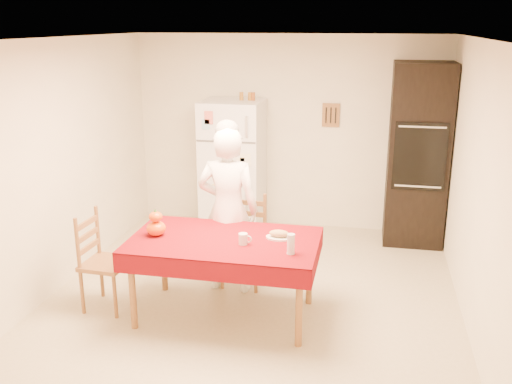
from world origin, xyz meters
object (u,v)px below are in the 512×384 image
(refrigerator, at_px, (233,167))
(chair_far, at_px, (245,236))
(wine_glass, at_px, (291,244))
(oven_cabinet, at_px, (418,155))
(pumpkin_lower, at_px, (156,228))
(chair_left, at_px, (100,257))
(seated_woman, at_px, (228,210))
(dining_table, at_px, (224,246))
(coffee_mug, at_px, (243,239))
(bread_plate, at_px, (279,238))

(refrigerator, xyz_separation_m, chair_far, (0.50, -1.50, -0.34))
(chair_far, bearing_deg, wine_glass, -53.42)
(oven_cabinet, bearing_deg, refrigerator, -178.82)
(pumpkin_lower, xyz_separation_m, wine_glass, (1.27, -0.18, 0.02))
(chair_left, distance_m, seated_woman, 1.31)
(wine_glass, bearing_deg, seated_woman, 133.82)
(chair_far, xyz_separation_m, pumpkin_lower, (-0.66, -0.78, 0.32))
(dining_table, distance_m, wine_glass, 0.69)
(oven_cabinet, relative_size, dining_table, 1.29)
(oven_cabinet, xyz_separation_m, coffee_mug, (-1.61, -2.39, -0.29))
(oven_cabinet, xyz_separation_m, pumpkin_lower, (-2.44, -2.33, -0.27))
(pumpkin_lower, distance_m, bread_plate, 1.13)
(chair_far, distance_m, wine_glass, 1.19)
(chair_left, height_order, bread_plate, chair_left)
(dining_table, xyz_separation_m, wine_glass, (0.64, -0.21, 0.16))
(chair_far, height_order, chair_left, same)
(coffee_mug, bearing_deg, wine_glass, -15.98)
(oven_cabinet, height_order, chair_far, oven_cabinet)
(oven_cabinet, bearing_deg, dining_table, -128.17)
(chair_far, distance_m, coffee_mug, 0.91)
(chair_far, relative_size, wine_glass, 5.40)
(bread_plate, bearing_deg, refrigerator, 113.99)
(dining_table, bearing_deg, wine_glass, -18.34)
(wine_glass, bearing_deg, dining_table, 161.66)
(dining_table, xyz_separation_m, pumpkin_lower, (-0.63, -0.03, 0.14))
(dining_table, distance_m, seated_woman, 0.59)
(refrigerator, xyz_separation_m, dining_table, (0.47, -2.26, -0.16))
(refrigerator, bearing_deg, wine_glass, -65.84)
(pumpkin_lower, distance_m, wine_glass, 1.28)
(oven_cabinet, xyz_separation_m, seated_woman, (-1.91, -1.74, -0.25))
(chair_left, bearing_deg, pumpkin_lower, -83.59)
(chair_left, relative_size, seated_woman, 0.56)
(oven_cabinet, bearing_deg, seated_woman, -137.67)
(refrigerator, height_order, chair_left, refrigerator)
(refrigerator, distance_m, coffee_mug, 2.43)
(seated_woman, distance_m, coffee_mug, 0.71)
(dining_table, height_order, bread_plate, bread_plate)
(chair_left, bearing_deg, wine_glass, -91.49)
(pumpkin_lower, xyz_separation_m, bread_plate, (1.12, 0.14, -0.06))
(refrigerator, distance_m, chair_left, 2.46)
(chair_far, xyz_separation_m, seated_woman, (-0.13, -0.19, 0.34))
(chair_left, bearing_deg, bread_plate, -80.89)
(coffee_mug, relative_size, pumpkin_lower, 0.56)
(chair_far, xyz_separation_m, chair_left, (-1.23, -0.81, 0.00))
(coffee_mug, height_order, pumpkin_lower, pumpkin_lower)
(oven_cabinet, xyz_separation_m, chair_left, (-3.01, -2.37, -0.59))
(refrigerator, bearing_deg, oven_cabinet, 1.18)
(oven_cabinet, bearing_deg, pumpkin_lower, -136.32)
(chair_left, xyz_separation_m, pumpkin_lower, (0.57, 0.03, 0.32))
(refrigerator, bearing_deg, dining_table, -78.25)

